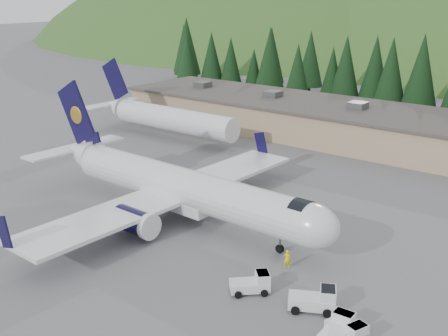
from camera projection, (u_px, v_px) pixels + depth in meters
ground at (187, 220)px, 56.12m from camera, size 600.00×600.00×0.00m
airliner at (178, 187)px, 55.77m from camera, size 37.15×34.78×12.35m
second_airliner at (161, 116)px, 86.21m from camera, size 27.50×11.00×10.05m
baggage_tug_a at (316, 300)px, 40.40m from camera, size 3.76×3.16×1.79m
baggage_tug_b at (349, 331)px, 36.96m from camera, size 3.10×2.39×1.49m
baggage_tug_c at (339, 329)px, 37.11m from camera, size 1.91×3.04×1.59m
terminal_building at (326, 120)px, 86.69m from camera, size 71.00×17.00×6.10m
baggage_tug_d at (253, 283)px, 42.80m from camera, size 3.17×3.17×1.59m
ramp_worker at (287, 259)px, 46.45m from camera, size 0.70×0.60×1.62m
tree_line at (370, 69)px, 104.91m from camera, size 112.57×18.35×14.38m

